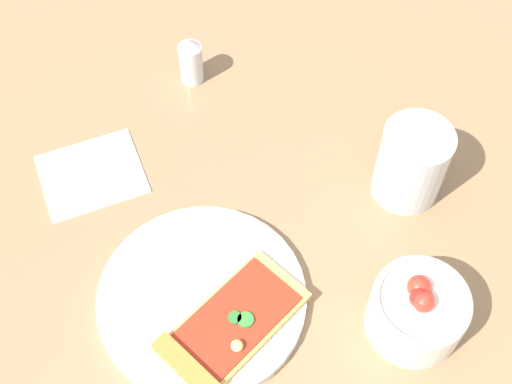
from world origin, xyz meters
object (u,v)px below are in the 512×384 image
(salad_bowl, at_px, (417,310))
(plate, at_px, (202,298))
(soda_glass, at_px, (411,165))
(paper_napkin, at_px, (92,174))
(pepper_shaker, at_px, (191,60))
(pizza_slice_main, at_px, (225,330))

(salad_bowl, bearing_deg, plate, 133.89)
(plate, relative_size, salad_bowl, 2.25)
(soda_glass, bearing_deg, paper_napkin, 137.79)
(soda_glass, relative_size, pepper_shaker, 1.44)
(pepper_shaker, bearing_deg, salad_bowl, -93.86)
(plate, relative_size, pepper_shaker, 3.24)
(salad_bowl, bearing_deg, soda_glass, 46.39)
(plate, xyz_separation_m, salad_bowl, (0.16, -0.17, 0.03))
(soda_glass, bearing_deg, pepper_shaker, 106.88)
(plate, distance_m, salad_bowl, 0.23)
(pizza_slice_main, bearing_deg, plate, 82.78)
(plate, bearing_deg, soda_glass, -7.28)
(pizza_slice_main, xyz_separation_m, salad_bowl, (0.17, -0.12, 0.02))
(paper_napkin, relative_size, pepper_shaker, 1.72)
(pizza_slice_main, height_order, pepper_shaker, pepper_shaker)
(paper_napkin, distance_m, pepper_shaker, 0.20)
(pizza_slice_main, distance_m, soda_glass, 0.29)
(plate, bearing_deg, pepper_shaker, 55.32)
(pizza_slice_main, xyz_separation_m, paper_napkin, (0.00, 0.28, -0.02))
(soda_glass, height_order, pepper_shaker, soda_glass)
(pizza_slice_main, distance_m, paper_napkin, 0.28)
(pizza_slice_main, relative_size, paper_napkin, 1.35)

